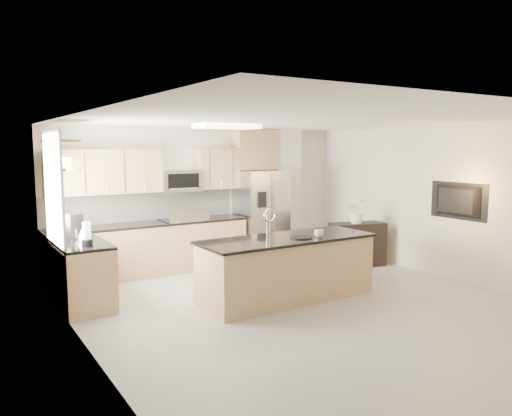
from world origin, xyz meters
TOP-DOWN VIEW (x-y plane):
  - floor at (0.00, 0.00)m, footprint 6.50×6.50m
  - ceiling at (0.00, 0.00)m, footprint 6.00×6.50m
  - wall_back at (0.00, 3.25)m, footprint 6.00×0.02m
  - wall_left at (-3.00, 0.00)m, footprint 0.02×6.50m
  - wall_right at (3.00, 0.00)m, footprint 0.02×6.50m
  - back_counter at (-1.23, 2.93)m, footprint 3.55×0.66m
  - left_counter at (-2.67, 1.85)m, footprint 0.66×1.50m
  - range at (-0.60, 2.92)m, footprint 0.76×0.64m
  - upper_cabinets at (-1.30, 3.09)m, footprint 3.50×0.33m
  - microwave at (-0.60, 3.04)m, footprint 0.76×0.40m
  - refrigerator at (1.06, 2.87)m, footprint 0.92×0.78m
  - partition_column at (1.82, 3.10)m, footprint 0.60×0.30m
  - window at (-2.98, 1.85)m, footprint 0.04×1.15m
  - shelf_lower at (-2.85, 1.95)m, footprint 0.30×1.20m
  - shelf_upper at (-2.85, 1.95)m, footprint 0.30×1.20m
  - ceiling_fixture at (-0.40, 1.60)m, footprint 1.00×0.50m
  - island at (-0.02, 0.48)m, footprint 2.67×0.97m
  - credenza at (2.31, 1.45)m, footprint 1.10×0.68m
  - cup at (0.39, 0.26)m, footprint 0.15×0.15m
  - platter at (0.12, 0.33)m, footprint 0.35×0.35m
  - blender at (-2.67, 1.36)m, footprint 0.14×0.14m
  - kettle at (-2.62, 1.73)m, footprint 0.22×0.22m
  - coffee_maker at (-2.69, 2.04)m, footprint 0.24×0.27m
  - bowl at (-2.85, 2.33)m, footprint 0.45×0.45m
  - flower_vase at (2.26, 1.41)m, footprint 0.74×0.68m
  - television at (2.91, -0.20)m, footprint 0.14×1.08m

SIDE VIEW (x-z plane):
  - floor at x=0.00m, z-range 0.00..0.00m
  - credenza at x=2.31m, z-range 0.00..0.82m
  - left_counter at x=-2.67m, z-range 0.00..0.92m
  - island at x=-0.02m, z-range -0.21..1.14m
  - back_counter at x=-1.23m, z-range -0.25..1.19m
  - range at x=-0.60m, z-range -0.10..1.04m
  - refrigerator at x=1.06m, z-range 0.00..1.78m
  - platter at x=0.12m, z-range 0.92..0.94m
  - cup at x=0.39m, z-range 0.92..1.03m
  - kettle at x=-2.62m, z-range 0.90..1.18m
  - blender at x=-2.67m, z-range 0.90..1.23m
  - coffee_maker at x=-2.69m, z-range 0.91..1.28m
  - flower_vase at x=2.26m, z-range 0.82..1.52m
  - wall_back at x=0.00m, z-range 0.00..2.60m
  - wall_left at x=-3.00m, z-range 0.00..2.60m
  - wall_right at x=3.00m, z-range 0.00..2.60m
  - partition_column at x=1.82m, z-range 0.00..2.60m
  - television at x=2.91m, z-range 1.04..1.66m
  - microwave at x=-0.60m, z-range 1.43..1.83m
  - window at x=-2.98m, z-range 0.83..2.47m
  - upper_cabinets at x=-1.30m, z-range 1.45..2.20m
  - shelf_lower at x=-2.85m, z-range 1.93..1.97m
  - shelf_upper at x=-2.85m, z-range 2.30..2.34m
  - bowl at x=-2.85m, z-range 2.34..2.43m
  - ceiling_fixture at x=-0.40m, z-range 2.53..2.59m
  - ceiling at x=0.00m, z-range 2.59..2.61m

